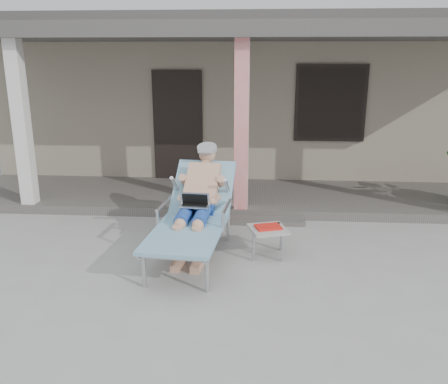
{
  "coord_description": "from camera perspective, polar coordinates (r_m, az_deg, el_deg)",
  "views": [
    {
      "loc": [
        0.26,
        -5.13,
        2.5
      ],
      "look_at": [
        -0.16,
        0.6,
        0.85
      ],
      "focal_mm": 38.0,
      "sensor_mm": 36.0,
      "label": 1
    }
  ],
  "objects": [
    {
      "name": "porch_deck",
      "position": [
        8.49,
        2.24,
        -0.58
      ],
      "size": [
        10.0,
        2.0,
        0.15
      ],
      "primitive_type": "cube",
      "color": "#605B56",
      "rests_on": "ground"
    },
    {
      "name": "porch_step",
      "position": [
        7.41,
        1.92,
        -3.4
      ],
      "size": [
        2.0,
        0.3,
        0.07
      ],
      "primitive_type": "cube",
      "color": "#605B56",
      "rests_on": "ground"
    },
    {
      "name": "lounger",
      "position": [
        6.07,
        -3.44,
        0.49
      ],
      "size": [
        1.01,
        2.24,
        1.42
      ],
      "rotation": [
        0.0,
        0.0,
        -0.09
      ],
      "color": "#B7B7BC",
      "rests_on": "ground"
    },
    {
      "name": "house",
      "position": [
        11.66,
        2.94,
        11.91
      ],
      "size": [
        10.4,
        5.4,
        3.3
      ],
      "color": "gray",
      "rests_on": "ground"
    },
    {
      "name": "ground",
      "position": [
        5.71,
        1.16,
        -9.93
      ],
      "size": [
        60.0,
        60.0,
        0.0
      ],
      "primitive_type": "plane",
      "color": "#9E9E99",
      "rests_on": "ground"
    },
    {
      "name": "side_table",
      "position": [
        6.13,
        5.32,
        -4.65
      ],
      "size": [
        0.57,
        0.57,
        0.41
      ],
      "rotation": [
        0.0,
        0.0,
        0.31
      ],
      "color": "#A4A49F",
      "rests_on": "ground"
    },
    {
      "name": "porch_overhang",
      "position": [
        8.08,
        2.44,
        18.06
      ],
      "size": [
        10.0,
        2.3,
        2.85
      ],
      "color": "silver",
      "rests_on": "porch_deck"
    }
  ]
}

